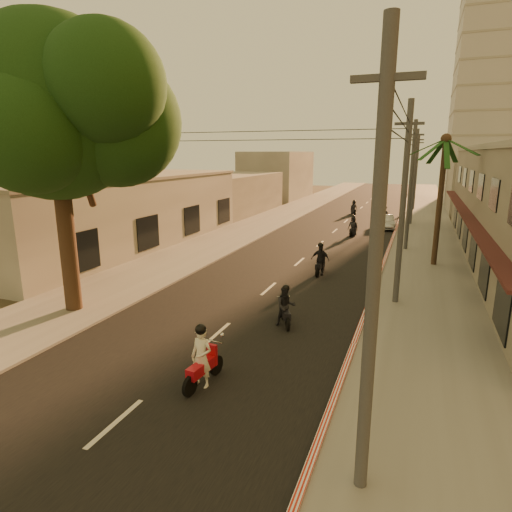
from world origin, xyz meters
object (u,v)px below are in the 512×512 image
object	(u,v)px
broadleaf_tree	(64,109)
parked_car	(386,222)
scooter_mid_a	(286,307)
scooter_far_b	(384,214)
scooter_far_c	(354,208)
scooter_red	(202,359)
scooter_far_a	(353,227)
palm_tree	(445,147)
scooter_mid_b	(320,260)

from	to	relation	value
broadleaf_tree	parked_car	xyz separation A→B (m)	(10.72, 26.83, -7.85)
scooter_mid_a	scooter_far_b	bearing A→B (deg)	61.12
scooter_mid_a	scooter_far_c	world-z (taller)	scooter_mid_a
scooter_red	scooter_far_c	bearing A→B (deg)	98.66
scooter_mid_a	scooter_far_a	bearing A→B (deg)	65.00
palm_tree	scooter_far_c	distance (m)	23.45
broadleaf_tree	scooter_red	size ratio (longest dim) A/B	6.02
broadleaf_tree	palm_tree	world-z (taller)	broadleaf_tree
scooter_far_b	scooter_far_a	bearing A→B (deg)	-84.23
parked_car	scooter_far_c	xyz separation A→B (m)	(-4.11, 8.13, 0.14)
scooter_red	scooter_mid_b	bearing A→B (deg)	94.13
scooter_far_b	parked_car	world-z (taller)	scooter_far_b
scooter_far_b	parked_car	bearing A→B (deg)	-65.22
broadleaf_tree	scooter_far_c	size ratio (longest dim) A/B	7.22
scooter_mid_a	parked_car	bearing A→B (deg)	59.72
broadleaf_tree	scooter_red	xyz separation A→B (m)	(7.85, -3.69, -7.61)
scooter_mid_b	broadleaf_tree	bearing A→B (deg)	-131.10
scooter_far_a	parked_car	bearing A→B (deg)	72.84
parked_car	scooter_far_c	bearing A→B (deg)	106.75
broadleaf_tree	scooter_red	world-z (taller)	broadleaf_tree
scooter_far_b	parked_car	distance (m)	3.61
palm_tree	scooter_red	bearing A→B (deg)	-111.07
scooter_mid_a	scooter_far_c	xyz separation A→B (m)	(-2.20, 33.34, -0.03)
palm_tree	scooter_mid_b	xyz separation A→B (m)	(-6.14, -4.42, -6.31)
palm_tree	scooter_mid_a	distance (m)	14.96
scooter_red	scooter_far_a	world-z (taller)	scooter_red
scooter_mid_b	scooter_far_c	world-z (taller)	scooter_mid_b
scooter_mid_a	scooter_far_b	size ratio (longest dim) A/B	0.95
scooter_red	scooter_far_a	size ratio (longest dim) A/B	1.12
broadleaf_tree	scooter_far_c	distance (m)	36.40
scooter_red	parked_car	bearing A→B (deg)	91.46
scooter_mid_a	scooter_far_b	distance (m)	28.84
scooter_far_a	scooter_far_c	world-z (taller)	scooter_far_a
scooter_far_b	broadleaf_tree	bearing A→B (deg)	-90.85
scooter_mid_b	scooter_far_a	world-z (taller)	scooter_mid_b
scooter_mid_a	scooter_far_a	world-z (taller)	scooter_far_a
scooter_far_a	scooter_far_b	world-z (taller)	scooter_far_b
scooter_mid_b	parked_car	world-z (taller)	scooter_mid_b
scooter_mid_a	broadleaf_tree	bearing A→B (deg)	164.43
scooter_far_c	scooter_far_b	bearing A→B (deg)	-75.54
scooter_mid_a	scooter_far_c	bearing A→B (deg)	67.81
scooter_red	scooter_mid_a	xyz separation A→B (m)	(0.96, 5.30, -0.08)
scooter_red	parked_car	size ratio (longest dim) A/B	0.50
broadleaf_tree	parked_car	world-z (taller)	broadleaf_tree
scooter_far_a	scooter_mid_a	bearing A→B (deg)	-81.56
broadleaf_tree	scooter_mid_b	size ratio (longest dim) A/B	6.27
scooter_mid_b	parked_car	xyz separation A→B (m)	(2.25, 17.40, -0.22)
scooter_far_b	palm_tree	bearing A→B (deg)	-57.52
palm_tree	scooter_far_a	size ratio (longest dim) A/B	4.55
scooter_red	scooter_mid_b	world-z (taller)	scooter_red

